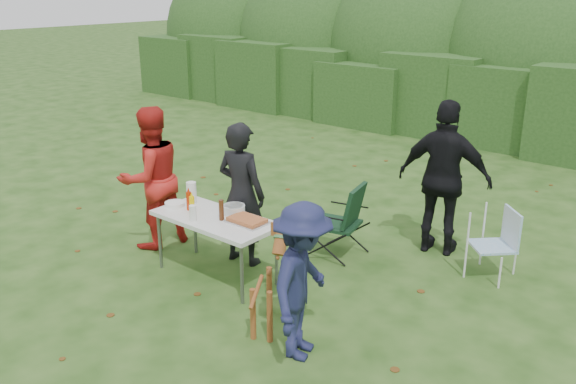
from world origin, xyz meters
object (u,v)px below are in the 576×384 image
Objects in this scene: person_cook at (241,194)px; person_black_puffy at (444,179)px; beer_bottle at (221,210)px; ketchup_bottle at (189,201)px; lawn_chair at (492,243)px; folding_table at (215,222)px; dog at (269,286)px; child at (302,282)px; paper_towel_roll at (192,192)px; mustard_bottle at (192,205)px; person_red_jacket at (151,178)px; camping_chair at (337,220)px.

person_black_puffy reaches higher than person_cook.
person_cook is 7.31× the size of beer_bottle.
ketchup_bottle is at bearing -178.38° from beer_bottle.
folding_table is at bearing -4.99° from lawn_chair.
dog is at bearing 18.84° from lawn_chair.
person_black_puffy is at bearing -32.12° from dog.
ketchup_bottle is (-0.41, -0.03, 0.16)m from folding_table.
paper_towel_roll is at bearing 52.81° from child.
folding_table is 0.35m from mustard_bottle.
folding_table is 1.81× the size of lawn_chair.
ketchup_bottle is (-2.15, 0.57, 0.11)m from child.
child reaches higher than folding_table.
child is at bearing 84.71° from person_red_jacket.
person_cook is at bearing 114.95° from person_red_jacket.
person_black_puffy is (1.73, 1.81, 0.10)m from person_cook.
dog is at bearing 54.93° from child.
folding_table is 5.77× the size of paper_towel_roll.
person_black_puffy is 1.32× the size of child.
lawn_chair is 3.18× the size of paper_towel_roll.
person_cook is at bearing 33.16° from paper_towel_roll.
ketchup_bottle is at bearing 52.79° from dog.
paper_towel_roll is (-2.32, 0.76, 0.13)m from child.
lawn_chair is at bearing 125.35° from person_red_jacket.
paper_towel_roll reaches higher than dog.
folding_table is 1.85m from child.
paper_towel_roll reaches higher than ketchup_bottle.
dog is 1.87m from camping_chair.
person_black_puffy reaches higher than beer_bottle.
beer_bottle reaches higher than folding_table.
child is at bearing 30.27° from lawn_chair.
lawn_chair is (1.72, 0.69, -0.07)m from camping_chair.
folding_table is at bearing 48.07° from camping_chair.
paper_towel_roll is (-0.16, 0.18, 0.02)m from ketchup_bottle.
child is 2.23m from ketchup_bottle.
person_black_puffy reaches higher than ketchup_bottle.
mustard_bottle is at bearing 40.62° from camping_chair.
mustard_bottle is 0.77× the size of paper_towel_roll.
lawn_chair is at bearing 41.48° from beer_bottle.
lawn_chair is 3.56m from ketchup_bottle.
ketchup_bottle is 0.25m from paper_towel_roll.
folding_table is 6.25× the size of beer_bottle.
ketchup_bottle is (-2.86, -2.08, 0.44)m from lawn_chair.
beer_bottle is (0.17, -0.50, -0.02)m from person_cook.
camping_chair is 1.83m from ketchup_bottle.
child reaches higher than dog.
paper_towel_roll is at bearing 139.18° from mustard_bottle.
camping_chair reaches higher than folding_table.
paper_towel_roll is at bearing 26.05° from person_cook.
person_black_puffy is (1.68, 2.30, 0.29)m from folding_table.
child reaches higher than mustard_bottle.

